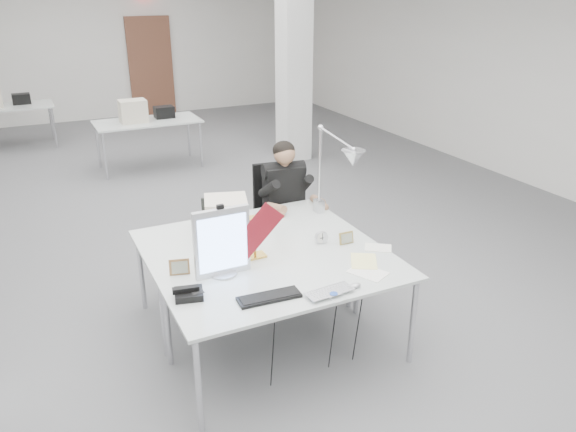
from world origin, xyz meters
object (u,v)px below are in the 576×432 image
object	(u,v)px
seated_person	(285,185)
beige_monitor	(226,217)
office_chair	(282,216)
desk_main	(291,278)
bankers_lamp	(255,236)
monitor	(222,242)
laptop	(334,296)
desk_phone	(189,294)
architect_lamp	(334,172)

from	to	relation	value
seated_person	beige_monitor	distance (m)	0.99
office_chair	seated_person	bearing A→B (deg)	-83.16
desk_main	bankers_lamp	bearing A→B (deg)	104.26
desk_main	beige_monitor	bearing A→B (deg)	100.21
monitor	office_chair	bearing A→B (deg)	49.33
desk_main	bankers_lamp	distance (m)	0.47
laptop	office_chair	bearing A→B (deg)	70.61
monitor	bankers_lamp	bearing A→B (deg)	26.29
beige_monitor	bankers_lamp	bearing A→B (deg)	-66.39
monitor	beige_monitor	xyz separation A→B (m)	(0.26, 0.64, -0.09)
seated_person	bankers_lamp	xyz separation A→B (m)	(-0.75, -1.05, 0.03)
desk_phone	architect_lamp	xyz separation A→B (m)	(1.54, 0.72, 0.44)
monitor	desk_phone	bearing A→B (deg)	-147.13
monitor	laptop	world-z (taller)	monitor
bankers_lamp	architect_lamp	xyz separation A→B (m)	(0.90, 0.35, 0.28)
bankers_lamp	laptop	bearing A→B (deg)	-71.44
bankers_lamp	beige_monitor	bearing A→B (deg)	98.35
desk_main	desk_phone	bearing A→B (deg)	176.53
desk_main	desk_phone	world-z (taller)	desk_phone
laptop	architect_lamp	xyz separation A→B (m)	(0.65, 1.15, 0.45)
desk_main	beige_monitor	xyz separation A→B (m)	(-0.16, 0.90, 0.18)
office_chair	beige_monitor	size ratio (longest dim) A/B	3.20
seated_person	laptop	size ratio (longest dim) A/B	2.75
monitor	architect_lamp	bearing A→B (deg)	22.71
bankers_lamp	beige_monitor	xyz separation A→B (m)	(-0.06, 0.48, -0.01)
desk_main	bankers_lamp	xyz separation A→B (m)	(-0.11, 0.41, 0.19)
laptop	beige_monitor	size ratio (longest dim) A/B	1.00
seated_person	desk_phone	xyz separation A→B (m)	(-1.39, -1.42, -0.12)
seated_person	bankers_lamp	size ratio (longest dim) A/B	2.70
seated_person	laptop	xyz separation A→B (m)	(-0.51, -1.85, -0.13)
architect_lamp	desk_main	bearing A→B (deg)	-139.44
office_chair	desk_phone	distance (m)	2.04
beige_monitor	architect_lamp	bearing A→B (deg)	9.34
seated_person	laptop	distance (m)	1.92
office_chair	architect_lamp	distance (m)	1.00
office_chair	beige_monitor	world-z (taller)	office_chair
seated_person	beige_monitor	world-z (taller)	seated_person
desk_phone	architect_lamp	size ratio (longest dim) A/B	0.21
bankers_lamp	desk_main	bearing A→B (deg)	-74.05
desk_phone	beige_monitor	world-z (taller)	beige_monitor
seated_person	desk_phone	size ratio (longest dim) A/B	5.03
monitor	beige_monitor	bearing A→B (deg)	67.51
bankers_lamp	beige_monitor	size ratio (longest dim) A/B	1.01
office_chair	architect_lamp	world-z (taller)	architect_lamp
architect_lamp	bankers_lamp	bearing A→B (deg)	-161.99
monitor	beige_monitor	world-z (taller)	monitor
monitor	desk_phone	xyz separation A→B (m)	(-0.32, -0.21, -0.23)
office_chair	laptop	distance (m)	1.98
office_chair	desk_main	bearing A→B (deg)	-106.36
monitor	laptop	bearing A→B (deg)	-48.94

